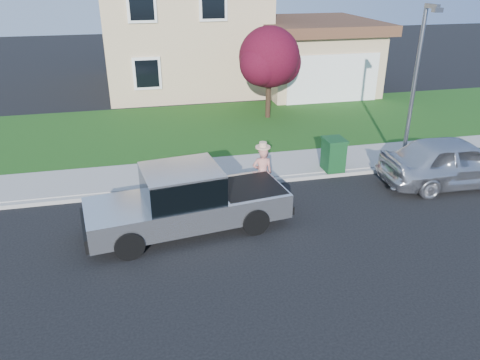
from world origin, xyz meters
name	(u,v)px	position (x,y,z in m)	size (l,w,h in m)	color
ground	(261,233)	(0.00, 0.00, 0.00)	(80.00, 80.00, 0.00)	black
curb	(268,181)	(1.00, 2.90, 0.06)	(40.00, 0.20, 0.12)	gray
sidewalk	(259,167)	(1.00, 4.00, 0.07)	(40.00, 2.00, 0.15)	gray
lawn	(232,126)	(1.00, 8.50, 0.05)	(40.00, 7.00, 0.10)	#184212
house	(207,27)	(1.31, 16.38, 3.17)	(14.00, 11.30, 6.85)	tan
pickup_truck	(187,201)	(-1.79, 0.64, 0.79)	(5.36, 2.43, 1.70)	black
woman	(262,172)	(0.53, 1.91, 0.82)	(0.61, 0.44, 1.74)	#BC7267
sedan	(455,161)	(6.50, 1.53, 0.77)	(1.81, 4.50, 1.53)	silver
ornamental_tree	(270,60)	(2.84, 9.31, 2.58)	(2.83, 2.55, 3.88)	black
trash_bin	(334,154)	(3.22, 3.10, 0.69)	(0.66, 0.76, 1.06)	#103B1A
street_lamp	(416,82)	(5.51, 2.69, 2.98)	(0.26, 0.67, 5.23)	slate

